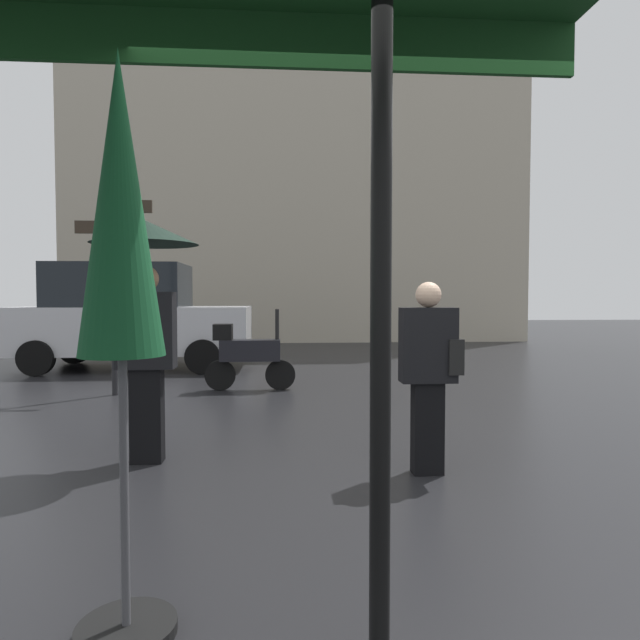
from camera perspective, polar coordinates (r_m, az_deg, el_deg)
The scene contains 8 objects.
ground_plane at distance 3.27m, azimuth 7.24°, elevation -23.11°, with size 60.00×60.00×0.00m, color black.
folded_patio_umbrella_near at distance 2.35m, azimuth -20.36°, elevation 8.92°, with size 0.41×0.41×2.41m.
pedestrian_with_umbrella at distance 4.80m, azimuth -17.99°, elevation 3.82°, with size 0.89×0.89×2.06m.
pedestrian_with_bag at distance 4.39m, azimuth 11.55°, elevation -4.71°, with size 0.48×0.24×1.53m.
parked_scooter at distance 8.28m, azimuth -7.70°, elevation -3.57°, with size 1.37×0.32×1.23m.
parked_car_left at distance 11.31m, azimuth -19.48°, elevation 0.35°, with size 4.56×2.01×2.07m.
street_signpost at distance 8.30m, azimuth -21.00°, elevation 4.91°, with size 1.08×0.08×2.96m.
building_block at distance 18.74m, azimuth -2.25°, elevation 20.10°, with size 14.62×2.20×14.23m, color #B2A893.
Camera 1 is at (-0.59, -2.90, 1.41)m, focal length 30.25 mm.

